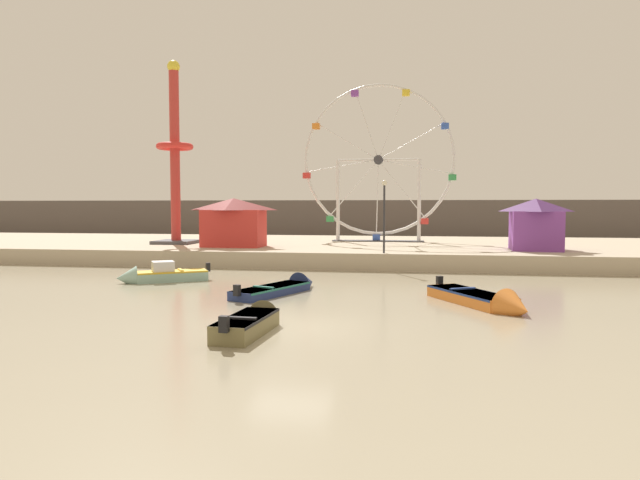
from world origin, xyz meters
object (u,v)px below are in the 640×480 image
object	(u,v)px
motorboat_navy_blue	(285,287)
ferris_wheel_white_frame	(378,163)
motorboat_orange_hull	(486,301)
carnival_booth_purple_stall	(536,223)
motorboat_olive_wood	(253,321)
motorboat_seafoam	(158,275)
carnival_booth_red_striped	(234,222)
drop_tower_red_tower	(175,163)
promenade_lamp_near	(384,206)

from	to	relation	value
motorboat_navy_blue	ferris_wheel_white_frame	size ratio (longest dim) A/B	0.45
motorboat_navy_blue	ferris_wheel_white_frame	bearing A→B (deg)	14.41
motorboat_orange_hull	motorboat_navy_blue	world-z (taller)	motorboat_orange_hull
ferris_wheel_white_frame	carnival_booth_purple_stall	world-z (taller)	ferris_wheel_white_frame
ferris_wheel_white_frame	motorboat_olive_wood	bearing A→B (deg)	-94.52
motorboat_seafoam	carnival_booth_red_striped	bearing A→B (deg)	-124.88
ferris_wheel_white_frame	carnival_booth_red_striped	bearing A→B (deg)	-142.25
motorboat_olive_wood	carnival_booth_purple_stall	bearing A→B (deg)	-26.98
motorboat_orange_hull	drop_tower_red_tower	size ratio (longest dim) A/B	0.40
carnival_booth_purple_stall	motorboat_navy_blue	bearing A→B (deg)	-131.42
ferris_wheel_white_frame	carnival_booth_purple_stall	size ratio (longest dim) A/B	3.22
motorboat_navy_blue	motorboat_orange_hull	bearing A→B (deg)	-83.67
ferris_wheel_white_frame	promenade_lamp_near	xyz separation A→B (m)	(0.98, -10.69, -3.31)
motorboat_orange_hull	carnival_booth_red_striped	world-z (taller)	carnival_booth_red_striped
motorboat_olive_wood	carnival_booth_red_striped	distance (m)	21.39
drop_tower_red_tower	promenade_lamp_near	xyz separation A→B (m)	(15.36, -5.86, -3.11)
drop_tower_red_tower	carnival_booth_purple_stall	xyz separation A→B (m)	(24.53, -2.09, -4.18)
carnival_booth_red_striped	promenade_lamp_near	size ratio (longest dim) A/B	1.03
promenade_lamp_near	motorboat_orange_hull	bearing A→B (deg)	-68.99
motorboat_olive_wood	drop_tower_red_tower	world-z (taller)	drop_tower_red_tower
motorboat_navy_blue	drop_tower_red_tower	bearing A→B (deg)	60.71
drop_tower_red_tower	carnival_booth_red_striped	distance (m)	6.99
ferris_wheel_white_frame	drop_tower_red_tower	size ratio (longest dim) A/B	0.92
motorboat_seafoam	carnival_booth_red_striped	world-z (taller)	carnival_booth_red_striped
promenade_lamp_near	ferris_wheel_white_frame	bearing A→B (deg)	95.26
drop_tower_red_tower	carnival_booth_red_striped	xyz separation A→B (m)	(5.13, -2.33, -4.15)
motorboat_orange_hull	promenade_lamp_near	size ratio (longest dim) A/B	1.25
motorboat_olive_wood	carnival_booth_red_striped	bearing A→B (deg)	23.79
carnival_booth_purple_stall	ferris_wheel_white_frame	bearing A→B (deg)	150.13
motorboat_seafoam	motorboat_orange_hull	world-z (taller)	motorboat_seafoam
carnival_booth_red_striped	promenade_lamp_near	distance (m)	10.87
motorboat_olive_wood	ferris_wheel_white_frame	bearing A→B (deg)	-0.24
promenade_lamp_near	carnival_booth_purple_stall	bearing A→B (deg)	22.32
motorboat_olive_wood	carnival_booth_purple_stall	world-z (taller)	carnival_booth_purple_stall
motorboat_orange_hull	carnival_booth_red_striped	xyz separation A→B (m)	(-14.58, 14.84, 2.46)
motorboat_olive_wood	carnival_booth_red_striped	xyz separation A→B (m)	(-7.10, 20.04, 2.42)
motorboat_seafoam	drop_tower_red_tower	world-z (taller)	drop_tower_red_tower
drop_tower_red_tower	carnival_booth_purple_stall	bearing A→B (deg)	-4.87
ferris_wheel_white_frame	drop_tower_red_tower	xyz separation A→B (m)	(-14.37, -4.83, -0.21)
motorboat_olive_wood	motorboat_navy_blue	size ratio (longest dim) A/B	0.76
motorboat_seafoam	motorboat_orange_hull	size ratio (longest dim) A/B	0.82
motorboat_orange_hull	drop_tower_red_tower	xyz separation A→B (m)	(-19.70, 17.17, 6.61)
motorboat_navy_blue	ferris_wheel_white_frame	xyz separation A→B (m)	(2.88, 19.58, 6.86)
motorboat_seafoam	motorboat_orange_hull	bearing A→B (deg)	131.55
ferris_wheel_white_frame	promenade_lamp_near	bearing A→B (deg)	-84.74
motorboat_navy_blue	promenade_lamp_near	world-z (taller)	promenade_lamp_near
motorboat_seafoam	ferris_wheel_white_frame	world-z (taller)	ferris_wheel_white_frame
motorboat_olive_wood	ferris_wheel_white_frame	distance (m)	28.11
drop_tower_red_tower	carnival_booth_red_striped	bearing A→B (deg)	-24.41
motorboat_seafoam	motorboat_olive_wood	distance (m)	12.46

